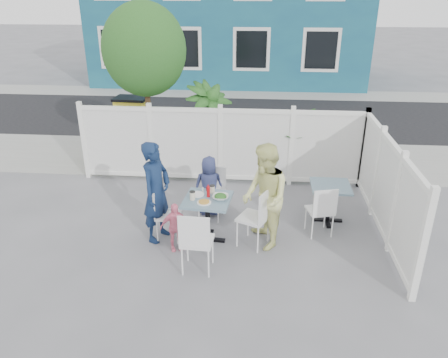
# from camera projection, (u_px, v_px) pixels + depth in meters

# --- Properties ---
(ground) EXTENTS (80.00, 80.00, 0.00)m
(ground) POSITION_uv_depth(u_px,v_px,m) (201.00, 241.00, 7.18)
(ground) COLOR slate
(near_sidewalk) EXTENTS (24.00, 2.60, 0.01)m
(near_sidewalk) POSITION_uv_depth(u_px,v_px,m) (222.00, 157.00, 10.63)
(near_sidewalk) COLOR gray
(near_sidewalk) RESTS_ON ground
(street) EXTENTS (24.00, 5.00, 0.01)m
(street) POSITION_uv_depth(u_px,v_px,m) (232.00, 116.00, 14.00)
(street) COLOR black
(street) RESTS_ON ground
(far_sidewalk) EXTENTS (24.00, 1.60, 0.01)m
(far_sidewalk) POSITION_uv_depth(u_px,v_px,m) (237.00, 93.00, 16.81)
(far_sidewalk) COLOR gray
(far_sidewalk) RESTS_ON ground
(building) EXTENTS (11.00, 6.00, 6.00)m
(building) POSITION_uv_depth(u_px,v_px,m) (231.00, 6.00, 18.71)
(building) COLOR navy
(building) RESTS_ON ground
(fence_back) EXTENTS (5.86, 0.08, 1.60)m
(fence_back) POSITION_uv_depth(u_px,v_px,m) (220.00, 147.00, 9.03)
(fence_back) COLOR white
(fence_back) RESTS_ON ground
(fence_right) EXTENTS (0.08, 3.66, 1.60)m
(fence_right) POSITION_uv_depth(u_px,v_px,m) (386.00, 189.00, 7.18)
(fence_right) COLOR white
(fence_right) RESTS_ON ground
(tree) EXTENTS (1.80, 1.62, 3.59)m
(tree) POSITION_uv_depth(u_px,v_px,m) (144.00, 50.00, 9.24)
(tree) COLOR #382316
(tree) RESTS_ON ground
(utility_cabinet) EXTENTS (0.76, 0.57, 1.34)m
(utility_cabinet) POSITION_uv_depth(u_px,v_px,m) (133.00, 127.00, 10.71)
(utility_cabinet) COLOR gold
(utility_cabinet) RESTS_ON ground
(potted_shrub_a) EXTENTS (1.55, 1.55, 1.96)m
(potted_shrub_a) POSITION_uv_depth(u_px,v_px,m) (208.00, 127.00, 9.61)
(potted_shrub_a) COLOR #21551B
(potted_shrub_a) RESTS_ON ground
(potted_shrub_b) EXTENTS (1.48, 1.58, 1.42)m
(potted_shrub_b) POSITION_uv_depth(u_px,v_px,m) (285.00, 143.00, 9.51)
(potted_shrub_b) COLOR #21551B
(potted_shrub_b) RESTS_ON ground
(main_table) EXTENTS (0.80, 0.80, 0.77)m
(main_table) POSITION_uv_depth(u_px,v_px,m) (208.00, 208.00, 6.98)
(main_table) COLOR #49647D
(main_table) RESTS_ON ground
(spare_table) EXTENTS (0.68, 0.68, 0.71)m
(spare_table) POSITION_uv_depth(u_px,v_px,m) (330.00, 193.00, 7.58)
(spare_table) COLOR #49647D
(spare_table) RESTS_ON ground
(chair_left) EXTENTS (0.39, 0.41, 0.89)m
(chair_left) POSITION_uv_depth(u_px,v_px,m) (164.00, 210.00, 7.08)
(chair_left) COLOR white
(chair_left) RESTS_ON ground
(chair_right) EXTENTS (0.59, 0.59, 1.00)m
(chair_right) POSITION_uv_depth(u_px,v_px,m) (258.00, 214.00, 6.84)
(chair_right) COLOR white
(chair_right) RESTS_ON ground
(chair_back) EXTENTS (0.50, 0.49, 0.93)m
(chair_back) POSITION_uv_depth(u_px,v_px,m) (213.00, 188.00, 7.78)
(chair_back) COLOR white
(chair_back) RESTS_ON ground
(chair_near) EXTENTS (0.47, 0.46, 0.99)m
(chair_near) POSITION_uv_depth(u_px,v_px,m) (196.00, 239.00, 6.19)
(chair_near) COLOR white
(chair_near) RESTS_ON ground
(chair_spare) EXTENTS (0.49, 0.48, 0.89)m
(chair_spare) POSITION_uv_depth(u_px,v_px,m) (322.00, 208.00, 7.15)
(chair_spare) COLOR white
(chair_spare) RESTS_ON ground
(man) EXTENTS (0.59, 0.71, 1.68)m
(man) POSITION_uv_depth(u_px,v_px,m) (156.00, 192.00, 6.96)
(man) COLOR #122345
(man) RESTS_ON ground
(woman) EXTENTS (0.87, 0.98, 1.70)m
(woman) POSITION_uv_depth(u_px,v_px,m) (265.00, 197.00, 6.77)
(woman) COLOR #DBE03D
(woman) RESTS_ON ground
(boy) EXTENTS (0.57, 0.39, 1.11)m
(boy) POSITION_uv_depth(u_px,v_px,m) (209.00, 186.00, 7.84)
(boy) COLOR navy
(boy) RESTS_ON ground
(toddler) EXTENTS (0.51, 0.36, 0.81)m
(toddler) POSITION_uv_depth(u_px,v_px,m) (175.00, 227.00, 6.82)
(toddler) COLOR pink
(toddler) RESTS_ON ground
(plate_main) EXTENTS (0.23, 0.23, 0.01)m
(plate_main) POSITION_uv_depth(u_px,v_px,m) (204.00, 203.00, 6.76)
(plate_main) COLOR white
(plate_main) RESTS_ON main_table
(plate_side) EXTENTS (0.23, 0.23, 0.02)m
(plate_side) POSITION_uv_depth(u_px,v_px,m) (197.00, 194.00, 7.03)
(plate_side) COLOR white
(plate_side) RESTS_ON main_table
(salad_bowl) EXTENTS (0.25, 0.25, 0.06)m
(salad_bowl) POSITION_uv_depth(u_px,v_px,m) (220.00, 197.00, 6.88)
(salad_bowl) COLOR white
(salad_bowl) RESTS_ON main_table
(coffee_cup_a) EXTENTS (0.09, 0.09, 0.13)m
(coffee_cup_a) POSITION_uv_depth(u_px,v_px,m) (192.00, 196.00, 6.85)
(coffee_cup_a) COLOR beige
(coffee_cup_a) RESTS_ON main_table
(coffee_cup_b) EXTENTS (0.08, 0.08, 0.12)m
(coffee_cup_b) POSITION_uv_depth(u_px,v_px,m) (212.00, 190.00, 7.06)
(coffee_cup_b) COLOR beige
(coffee_cup_b) RESTS_ON main_table
(ketchup_bottle) EXTENTS (0.05, 0.05, 0.17)m
(ketchup_bottle) POSITION_uv_depth(u_px,v_px,m) (208.00, 192.00, 6.93)
(ketchup_bottle) COLOR #B60A0F
(ketchup_bottle) RESTS_ON main_table
(salt_shaker) EXTENTS (0.03, 0.03, 0.07)m
(salt_shaker) POSITION_uv_depth(u_px,v_px,m) (203.00, 190.00, 7.11)
(salt_shaker) COLOR white
(salt_shaker) RESTS_ON main_table
(pepper_shaker) EXTENTS (0.03, 0.03, 0.07)m
(pepper_shaker) POSITION_uv_depth(u_px,v_px,m) (207.00, 189.00, 7.15)
(pepper_shaker) COLOR black
(pepper_shaker) RESTS_ON main_table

